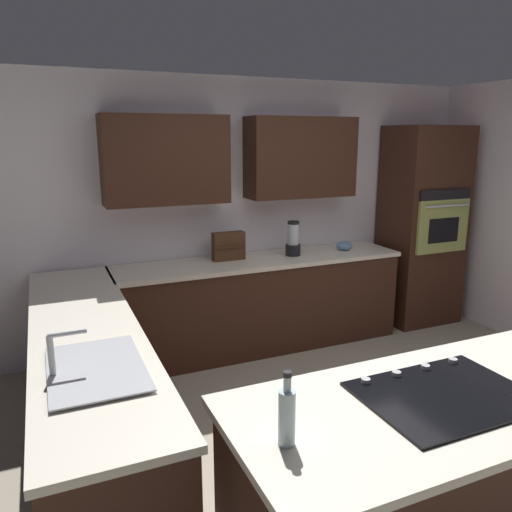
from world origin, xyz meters
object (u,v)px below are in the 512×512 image
object	(u,v)px
blender	(293,241)
sink_unit	(94,368)
oil_bottle	(287,415)
mixing_bowl	(344,246)
cooktop	(444,394)
spice_rack	(229,246)
wall_oven	(422,226)

from	to	relation	value
blender	sink_unit	bearing A→B (deg)	41.36
blender	oil_bottle	distance (m)	3.13
mixing_bowl	oil_bottle	size ratio (longest dim) A/B	0.55
blender	cooktop	bearing A→B (deg)	76.57
sink_unit	mixing_bowl	bearing A→B (deg)	-145.66
sink_unit	spice_rack	distance (m)	2.38
wall_oven	oil_bottle	distance (m)	4.12
sink_unit	cooktop	bearing A→B (deg)	148.17
cooktop	spice_rack	bearing A→B (deg)	-89.97
spice_rack	oil_bottle	world-z (taller)	oil_bottle
oil_bottle	cooktop	bearing A→B (deg)	-177.23
blender	spice_rack	distance (m)	0.65
spice_rack	oil_bottle	distance (m)	2.95
spice_rack	oil_bottle	size ratio (longest dim) A/B	1.02
wall_oven	sink_unit	size ratio (longest dim) A/B	3.08
cooktop	mixing_bowl	bearing A→B (deg)	-114.68
wall_oven	blender	xyz separation A→B (m)	(1.60, -0.01, -0.03)
wall_oven	sink_unit	bearing A→B (deg)	26.34
cooktop	spice_rack	world-z (taller)	spice_rack
mixing_bowl	cooktop	bearing A→B (deg)	65.32
wall_oven	mixing_bowl	size ratio (longest dim) A/B	13.14
sink_unit	spice_rack	xyz separation A→B (m)	(-1.43, -1.90, 0.12)
wall_oven	mixing_bowl	world-z (taller)	wall_oven
wall_oven	spice_rack	xyz separation A→B (m)	(2.25, -0.08, -0.05)
cooktop	mixing_bowl	xyz separation A→B (m)	(-1.25, -2.72, 0.04)
wall_oven	sink_unit	distance (m)	4.11
sink_unit	mixing_bowl	distance (m)	3.24
wall_oven	mixing_bowl	xyz separation A→B (m)	(1.00, -0.01, -0.14)
wall_oven	blender	size ratio (longest dim) A/B	6.32
mixing_bowl	spice_rack	bearing A→B (deg)	-3.43
oil_bottle	sink_unit	bearing A→B (deg)	-56.80
mixing_bowl	spice_rack	world-z (taller)	spice_rack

